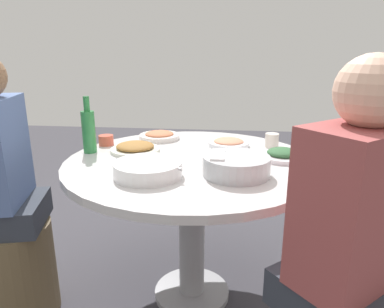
{
  "coord_description": "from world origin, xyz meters",
  "views": [
    {
      "loc": [
        1.55,
        0.17,
        1.23
      ],
      "look_at": [
        0.11,
        0.01,
        0.8
      ],
      "focal_mm": 32.79,
      "sensor_mm": 36.0,
      "label": 1
    }
  ],
  "objects": [
    {
      "name": "dish_shrimp",
      "position": [
        -0.25,
        0.17,
        0.76
      ],
      "size": [
        0.21,
        0.21,
        0.04
      ],
      "color": "white",
      "rests_on": "round_dining_table"
    },
    {
      "name": "stool_for_diner_left",
      "position": [
        0.22,
        -0.82,
        0.23
      ],
      "size": [
        0.38,
        0.38,
        0.46
      ],
      "primitive_type": "cylinder",
      "color": "brown",
      "rests_on": "ground"
    },
    {
      "name": "tea_cup_near",
      "position": [
        -0.26,
        0.39,
        0.78
      ],
      "size": [
        0.07,
        0.07,
        0.07
      ],
      "primitive_type": "cylinder",
      "color": "silver",
      "rests_on": "round_dining_table"
    },
    {
      "name": "dish_stirfry",
      "position": [
        -0.1,
        -0.3,
        0.76
      ],
      "size": [
        0.25,
        0.25,
        0.05
      ],
      "color": "silver",
      "rests_on": "round_dining_table"
    },
    {
      "name": "round_dining_table",
      "position": [
        0.0,
        0.0,
        0.61
      ],
      "size": [
        1.17,
        1.17,
        0.74
      ],
      "color": "#99999E",
      "rests_on": "ground"
    },
    {
      "name": "tea_cup_far",
      "position": [
        -0.2,
        -0.48,
        0.77
      ],
      "size": [
        0.08,
        0.08,
        0.05
      ],
      "primitive_type": "cylinder",
      "color": "#CE523E",
      "rests_on": "round_dining_table"
    },
    {
      "name": "dish_greens",
      "position": [
        -0.05,
        0.42,
        0.76
      ],
      "size": [
        0.22,
        0.22,
        0.05
      ],
      "color": "silver",
      "rests_on": "round_dining_table"
    },
    {
      "name": "rice_bowl",
      "position": [
        0.19,
        0.2,
        0.79
      ],
      "size": [
        0.27,
        0.27,
        0.09
      ],
      "color": "#B2B5BA",
      "rests_on": "round_dining_table"
    },
    {
      "name": "ground",
      "position": [
        0.0,
        0.0,
        0.0
      ],
      "size": [
        8.0,
        8.0,
        0.0
      ],
      "primitive_type": "plane",
      "color": "#3B3940"
    },
    {
      "name": "diner_right",
      "position": [
        0.62,
        0.52,
        0.78
      ],
      "size": [
        0.47,
        0.46,
        0.76
      ],
      "color": "#2D333D",
      "rests_on": "stool_for_diner_right"
    },
    {
      "name": "soup_bowl",
      "position": [
        0.25,
        -0.15,
        0.77
      ],
      "size": [
        0.28,
        0.29,
        0.06
      ],
      "color": "white",
      "rests_on": "round_dining_table"
    },
    {
      "name": "green_bottle",
      "position": [
        -0.06,
        -0.51,
        0.86
      ],
      "size": [
        0.06,
        0.06,
        0.28
      ],
      "color": "#2B7E3E",
      "rests_on": "round_dining_table"
    },
    {
      "name": "dish_tofu_braise",
      "position": [
        -0.37,
        -0.23,
        0.76
      ],
      "size": [
        0.23,
        0.23,
        0.04
      ],
      "color": "silver",
      "rests_on": "round_dining_table"
    }
  ]
}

